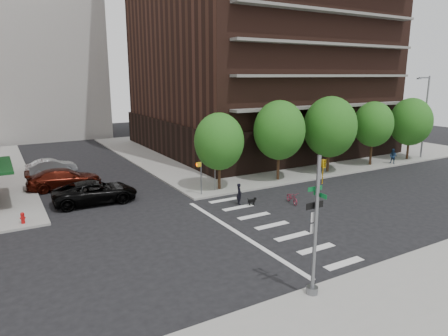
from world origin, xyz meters
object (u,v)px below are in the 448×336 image
Objects in this scene: parked_car_silver at (51,166)px; scooter at (292,198)px; dog_walker at (239,194)px; pedestrian_far at (393,156)px; traffic_signal at (315,237)px; fire_hydrant at (23,217)px; parked_car_maroon at (64,179)px; parked_car_black at (95,192)px.

parked_car_silver reaches higher than scooter.
dog_walker is 21.07m from pedestrian_far.
traffic_signal is 12.90m from dog_walker.
fire_hydrant is 0.13× the size of parked_car_maroon.
dog_walker is at bearing 165.90° from scooter.
fire_hydrant is at bearing -106.50° from pedestrian_far.
fire_hydrant is at bearing 92.86° from dog_walker.
parked_car_silver is (3.41, 13.58, 0.18)m from fire_hydrant.
dog_walker is (3.95, 12.13, -1.91)m from traffic_signal.
pedestrian_far is at bearing -118.96° from parked_car_silver.
pedestrian_far is at bearing -66.37° from dog_walker.
parked_car_maroon is at bearing 177.06° from parked_car_silver.
parked_car_silver reaches higher than fire_hydrant.
parked_car_silver is 2.79× the size of pedestrian_far.
traffic_signal is 3.82× the size of dog_walker.
parked_car_maroon is 1.32× the size of parked_car_silver.
parked_car_black is (-5.03, 17.69, -1.87)m from traffic_signal.
pedestrian_far is (24.81, 15.06, -1.75)m from traffic_signal.
traffic_signal is at bearing -160.77° from parked_car_maroon.
traffic_signal is 18.49m from parked_car_black.
parked_car_black is 14.48m from scooter.
fire_hydrant is at bearing 160.66° from parked_car_silver.
pedestrian_far is (31.44, -13.82, 0.21)m from parked_car_silver.
fire_hydrant is 34.85m from pedestrian_far.
traffic_signal is 8.20× the size of fire_hydrant.
fire_hydrant is 0.16× the size of parked_car_silver.
scooter is 3.93m from dog_walker.
parked_car_black is at bearing 73.84° from dog_walker.
parked_car_maroon reaches higher than scooter.
fire_hydrant is at bearing 158.01° from parked_car_maroon.
pedestrian_far is (31.20, -7.84, 0.10)m from parked_car_maroon.
dog_walker reaches higher than scooter.
scooter is (7.44, 10.36, -2.27)m from traffic_signal.
fire_hydrant is 14.00m from parked_car_silver.
parked_car_maroon is (3.65, 7.60, 0.30)m from fire_hydrant.
traffic_signal is 3.66× the size of scooter.
parked_car_black is 1.02× the size of parked_car_maroon.
traffic_signal reaches higher than scooter.
dog_walker is 0.99× the size of pedestrian_far.
dog_walker is at bearing -152.97° from parked_car_silver.
dog_walker is at bearing -132.53° from parked_car_maroon.
traffic_signal reaches higher than pedestrian_far.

